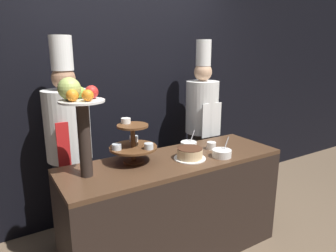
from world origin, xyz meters
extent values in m
cube|color=black|center=(0.00, 1.28, 1.40)|extent=(10.00, 0.06, 2.80)
cube|color=black|center=(0.00, 0.30, 0.42)|extent=(1.82, 0.60, 0.84)
cube|color=#4C3321|center=(0.00, 0.30, 0.86)|extent=(1.82, 0.60, 0.03)
cylinder|color=brown|center=(-0.31, 0.40, 0.88)|extent=(0.17, 0.17, 0.02)
cylinder|color=brown|center=(-0.31, 0.40, 1.02)|extent=(0.04, 0.04, 0.30)
cylinder|color=brown|center=(-0.31, 0.40, 0.99)|extent=(0.37, 0.37, 0.02)
cylinder|color=brown|center=(-0.31, 0.40, 1.17)|extent=(0.24, 0.24, 0.02)
cylinder|color=silver|center=(-0.25, 0.53, 1.02)|extent=(0.07, 0.07, 0.04)
cylinder|color=gold|center=(-0.25, 0.53, 1.02)|extent=(0.06, 0.06, 0.03)
cylinder|color=silver|center=(-0.45, 0.40, 1.02)|extent=(0.07, 0.07, 0.04)
cylinder|color=green|center=(-0.45, 0.40, 1.02)|extent=(0.06, 0.06, 0.03)
cylinder|color=silver|center=(-0.24, 0.29, 1.02)|extent=(0.07, 0.07, 0.04)
cylinder|color=beige|center=(-0.24, 0.29, 1.02)|extent=(0.06, 0.06, 0.03)
cylinder|color=white|center=(-0.34, 0.47, 1.19)|extent=(0.07, 0.07, 0.04)
cylinder|color=#2D231E|center=(-0.70, 0.34, 1.13)|extent=(0.08, 0.08, 0.52)
cylinder|color=white|center=(-0.70, 0.34, 1.40)|extent=(0.30, 0.30, 0.01)
sphere|color=red|center=(-0.63, 0.35, 1.45)|extent=(0.09, 0.09, 0.09)
sphere|color=#84B742|center=(-0.69, 0.41, 1.45)|extent=(0.08, 0.08, 0.08)
sphere|color=#ADC160|center=(-0.77, 0.37, 1.48)|extent=(0.15, 0.15, 0.15)
sphere|color=orange|center=(-0.77, 0.30, 1.44)|extent=(0.08, 0.08, 0.08)
sphere|color=orange|center=(-0.68, 0.26, 1.44)|extent=(0.08, 0.08, 0.08)
cylinder|color=white|center=(0.10, 0.23, 0.88)|extent=(0.26, 0.26, 0.01)
cylinder|color=#E0BC89|center=(0.10, 0.23, 0.92)|extent=(0.21, 0.21, 0.08)
cylinder|color=#472819|center=(0.10, 0.23, 0.96)|extent=(0.20, 0.20, 0.01)
cylinder|color=white|center=(0.41, 0.33, 0.91)|extent=(0.08, 0.08, 0.06)
cylinder|color=white|center=(0.35, 0.13, 0.90)|extent=(0.16, 0.16, 0.06)
cylinder|color=#BCBCC1|center=(0.40, 0.13, 0.98)|extent=(0.05, 0.01, 0.11)
cylinder|color=white|center=(0.25, 0.46, 0.90)|extent=(0.14, 0.14, 0.06)
cylinder|color=#BCBCC1|center=(0.29, 0.46, 0.98)|extent=(0.05, 0.01, 0.11)
cube|color=black|center=(-0.68, 0.91, 0.41)|extent=(0.28, 0.15, 0.81)
cylinder|color=silver|center=(-0.68, 0.91, 1.11)|extent=(0.38, 0.38, 0.59)
cube|color=red|center=(-0.68, 0.73, 0.99)|extent=(0.26, 0.01, 0.38)
sphere|color=#A37556|center=(-0.68, 0.91, 1.50)|extent=(0.19, 0.19, 0.19)
cylinder|color=white|center=(-0.68, 0.91, 1.70)|extent=(0.18, 0.18, 0.27)
cube|color=#38332D|center=(0.74, 0.91, 0.42)|extent=(0.26, 0.14, 0.85)
cylinder|color=white|center=(0.74, 0.91, 1.12)|extent=(0.35, 0.35, 0.56)
cube|color=white|center=(0.74, 0.74, 1.01)|extent=(0.24, 0.01, 0.36)
sphere|color=tan|center=(0.74, 0.91, 1.50)|extent=(0.19, 0.19, 0.19)
cylinder|color=white|center=(0.74, 0.91, 1.69)|extent=(0.16, 0.16, 0.27)
camera|label=1|loc=(-1.23, -1.60, 1.72)|focal=32.00mm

